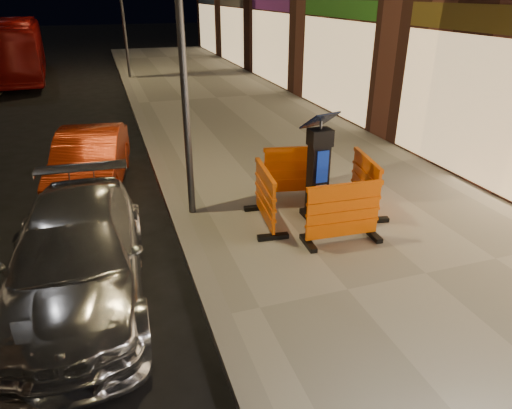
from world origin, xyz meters
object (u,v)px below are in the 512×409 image
object	(u,v)px
parking_kiosk	(318,169)
bus_doubledecker	(21,78)
car_red	(95,186)
barrier_front	(343,213)
barrier_bldgside	(365,184)
car_silver	(84,295)
barrier_back	(296,171)
barrier_kerbside	(265,197)

from	to	relation	value
parking_kiosk	bus_doubledecker	size ratio (longest dim) A/B	0.19
car_red	barrier_front	bearing A→B (deg)	-38.34
barrier_front	barrier_bldgside	world-z (taller)	same
parking_kiosk	car_red	size ratio (longest dim) A/B	0.49
barrier_front	car_red	xyz separation A→B (m)	(-3.73, 3.97, -0.64)
barrier_front	car_silver	world-z (taller)	barrier_front
barrier_front	car_silver	distance (m)	3.96
barrier_back	barrier_kerbside	xyz separation A→B (m)	(-0.95, -0.95, 0.00)
bus_doubledecker	barrier_bldgside	bearing A→B (deg)	-70.57
barrier_kerbside	barrier_bldgside	distance (m)	1.90
parking_kiosk	barrier_kerbside	world-z (taller)	parking_kiosk
barrier_back	barrier_bldgside	distance (m)	1.34
barrier_front	bus_doubledecker	distance (m)	20.27
parking_kiosk	barrier_front	xyz separation A→B (m)	(0.00, -0.95, -0.39)
barrier_bldgside	bus_doubledecker	distance (m)	19.74
barrier_bldgside	car_red	bearing A→B (deg)	67.18
barrier_front	barrier_kerbside	world-z (taller)	same
parking_kiosk	car_silver	size ratio (longest dim) A/B	0.42
barrier_front	parking_kiosk	bearing A→B (deg)	92.98
parking_kiosk	bus_doubledecker	xyz separation A→B (m)	(-6.96, 18.08, -1.03)
barrier_front	car_silver	size ratio (longest dim) A/B	0.30
barrier_kerbside	bus_doubledecker	distance (m)	19.06
barrier_bldgside	car_red	xyz separation A→B (m)	(-4.68, 3.02, -0.64)
barrier_back	car_red	distance (m)	4.31
parking_kiosk	barrier_kerbside	bearing A→B (deg)	-172.02
parking_kiosk	barrier_front	world-z (taller)	parking_kiosk
parking_kiosk	barrier_back	bearing A→B (deg)	97.98
parking_kiosk	barrier_kerbside	distance (m)	1.03
parking_kiosk	barrier_front	size ratio (longest dim) A/B	1.40
barrier_back	car_silver	bearing A→B (deg)	-143.05
barrier_front	barrier_bldgside	size ratio (longest dim) A/B	1.00
barrier_kerbside	car_red	size ratio (longest dim) A/B	0.35
barrier_back	barrier_kerbside	size ratio (longest dim) A/B	1.00
barrier_bldgside	barrier_kerbside	bearing A→B (deg)	99.98
barrier_front	barrier_back	world-z (taller)	same
barrier_kerbside	car_silver	size ratio (longest dim) A/B	0.30
barrier_kerbside	car_silver	world-z (taller)	barrier_kerbside
barrier_back	barrier_kerbside	world-z (taller)	same
barrier_bldgside	car_silver	bearing A→B (deg)	111.08
barrier_back	barrier_bldgside	bearing A→B (deg)	-34.02
barrier_front	bus_doubledecker	bearing A→B (deg)	113.07
parking_kiosk	bus_doubledecker	bearing A→B (deg)	119.04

